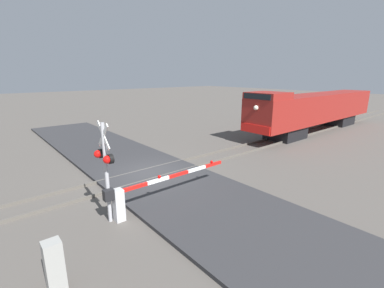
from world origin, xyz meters
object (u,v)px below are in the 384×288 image
Objects in this scene: locomotive at (316,109)px; crossing_gate at (136,194)px; crossing_signal at (105,163)px; utility_cabinet at (54,266)px.

locomotive reaches higher than crossing_gate.
crossing_signal reaches higher than crossing_gate.
crossing_signal is 2.68× the size of utility_cabinet.
utility_cabinet is (5.40, -24.34, -1.44)m from locomotive.
crossing_signal is at bearing 133.97° from utility_cabinet.
crossing_signal is (3.10, -21.96, 0.18)m from locomotive.
locomotive is at bearing 102.50° from utility_cabinet.
utility_cabinet is (2.29, -2.38, -1.62)m from crossing_signal.
crossing_signal is 1.82m from crossing_gate.
utility_cabinet is (2.13, -3.43, -0.15)m from crossing_gate.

